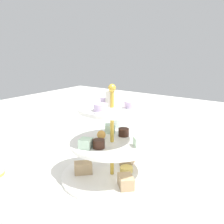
# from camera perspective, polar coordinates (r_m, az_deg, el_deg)

# --- Properties ---
(ground_plane) EXTENTS (2.40, 2.40, 0.00)m
(ground_plane) POSITION_cam_1_polar(r_m,az_deg,el_deg) (0.77, 0.00, -13.47)
(ground_plane) COLOR silver
(tiered_serving_stand) EXTENTS (0.28, 0.28, 0.26)m
(tiered_serving_stand) POSITION_cam_1_polar(r_m,az_deg,el_deg) (0.74, 0.02, -7.91)
(tiered_serving_stand) COLOR white
(tiered_serving_stand) RESTS_ON ground_plane
(water_glass_tall_right) EXTENTS (0.07, 0.07, 0.12)m
(water_glass_tall_right) POSITION_cam_1_polar(r_m,az_deg,el_deg) (1.01, 1.54, -2.82)
(water_glass_tall_right) COLOR silver
(water_glass_tall_right) RESTS_ON ground_plane
(water_glass_short_left) EXTENTS (0.06, 0.06, 0.07)m
(water_glass_short_left) POSITION_cam_1_polar(r_m,az_deg,el_deg) (0.61, -20.72, -18.56)
(water_glass_short_left) COLOR silver
(water_glass_short_left) RESTS_ON ground_plane
(butter_knife_right) EXTENTS (0.17, 0.03, 0.00)m
(butter_knife_right) POSITION_cam_1_polar(r_m,az_deg,el_deg) (0.98, -17.19, -7.84)
(butter_knife_right) COLOR silver
(butter_knife_right) RESTS_ON ground_plane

